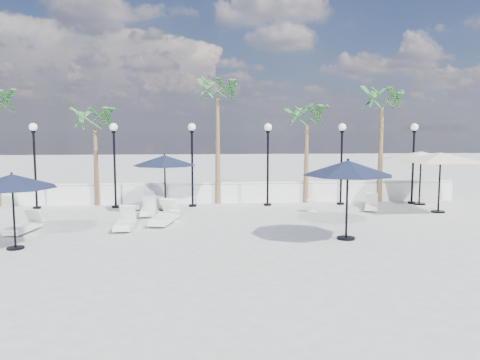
{
  "coord_description": "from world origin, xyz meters",
  "views": [
    {
      "loc": [
        0.44,
        -15.0,
        3.62
      ],
      "look_at": [
        1.99,
        3.96,
        1.5
      ],
      "focal_mm": 35.0,
      "sensor_mm": 36.0,
      "label": 1
    }
  ],
  "objects": [
    {
      "name": "parasol_navy_right",
      "position": [
        5.13,
        -0.34,
        2.33
      ],
      "size": [
        2.96,
        2.96,
        2.65
      ],
      "color": "black",
      "rests_on": "ground"
    },
    {
      "name": "palm_1",
      "position": [
        -4.5,
        7.3,
        3.75
      ],
      "size": [
        2.6,
        2.6,
        4.7
      ],
      "color": "brown",
      "rests_on": "ground"
    },
    {
      "name": "parasol_cream_sq_b",
      "position": [
        10.74,
        6.2,
        2.51
      ],
      "size": [
        5.42,
        5.42,
        2.71
      ],
      "color": "black",
      "rests_on": "ground"
    },
    {
      "name": "lamppost_1",
      "position": [
        -7.0,
        6.5,
        2.49
      ],
      "size": [
        0.36,
        0.36,
        3.84
      ],
      "color": "black",
      "rests_on": "ground"
    },
    {
      "name": "lamppost_6",
      "position": [
        10.5,
        6.5,
        2.49
      ],
      "size": [
        0.36,
        0.36,
        3.84
      ],
      "color": "black",
      "rests_on": "ground"
    },
    {
      "name": "lounger_5",
      "position": [
        -1.0,
        2.64,
        0.26
      ],
      "size": [
        1.1,
        2.17,
        0.78
      ],
      "rotation": [
        0.0,
        0.0,
        -0.22
      ],
      "color": "silver",
      "rests_on": "ground"
    },
    {
      "name": "lamppost_3",
      "position": [
        0.0,
        6.5,
        2.49
      ],
      "size": [
        0.36,
        0.36,
        3.84
      ],
      "color": "black",
      "rests_on": "ground"
    },
    {
      "name": "palm_2",
      "position": [
        1.2,
        7.3,
        5.12
      ],
      "size": [
        2.6,
        2.6,
        6.1
      ],
      "color": "brown",
      "rests_on": "ground"
    },
    {
      "name": "lounger_3",
      "position": [
        -1.81,
        4.52,
        0.23
      ],
      "size": [
        0.66,
        1.81,
        0.67
      ],
      "rotation": [
        0.0,
        0.0,
        0.04
      ],
      "color": "silver",
      "rests_on": "ground"
    },
    {
      "name": "side_table_2",
      "position": [
        5.22,
        4.71,
        0.31
      ],
      "size": [
        0.53,
        0.53,
        0.52
      ],
      "color": "silver",
      "rests_on": "ground"
    },
    {
      "name": "lamppost_4",
      "position": [
        3.5,
        6.5,
        2.49
      ],
      "size": [
        0.36,
        0.36,
        3.84
      ],
      "color": "black",
      "rests_on": "ground"
    },
    {
      "name": "lamppost_5",
      "position": [
        7.0,
        6.5,
        2.49
      ],
      "size": [
        0.36,
        0.36,
        3.84
      ],
      "color": "black",
      "rests_on": "ground"
    },
    {
      "name": "parasol_navy_mid",
      "position": [
        -1.18,
        5.58,
        2.2
      ],
      "size": [
        2.79,
        2.79,
        2.5
      ],
      "color": "black",
      "rests_on": "ground"
    },
    {
      "name": "lounger_0",
      "position": [
        -5.74,
        1.49,
        0.22
      ],
      "size": [
        0.86,
        1.81,
        0.65
      ],
      "rotation": [
        0.0,
        0.0,
        -0.18
      ],
      "color": "silver",
      "rests_on": "ground"
    },
    {
      "name": "parasol_cream_sq_a",
      "position": [
        10.59,
        4.12,
        2.57
      ],
      "size": [
        5.65,
        5.65,
        2.77
      ],
      "color": "black",
      "rests_on": "ground"
    },
    {
      "name": "lounger_4",
      "position": [
        -2.33,
        1.84,
        0.23
      ],
      "size": [
        0.62,
        1.84,
        0.69
      ],
      "rotation": [
        0.0,
        0.0,
        0.01
      ],
      "color": "silver",
      "rests_on": "ground"
    },
    {
      "name": "lamppost_2",
      "position": [
        -3.5,
        6.5,
        2.49
      ],
      "size": [
        0.36,
        0.36,
        3.84
      ],
      "color": "black",
      "rests_on": "ground"
    },
    {
      "name": "lounger_6",
      "position": [
        7.94,
        4.94,
        0.21
      ],
      "size": [
        1.1,
        1.73,
        0.62
      ],
      "rotation": [
        0.0,
        0.0,
        -0.38
      ],
      "color": "silver",
      "rests_on": "ground"
    },
    {
      "name": "side_table_1",
      "position": [
        -0.63,
        3.09,
        0.26
      ],
      "size": [
        0.45,
        0.45,
        0.44
      ],
      "color": "silver",
      "rests_on": "ground"
    },
    {
      "name": "balustrade",
      "position": [
        0.0,
        7.5,
        0.47
      ],
      "size": [
        26.0,
        0.3,
        1.01
      ],
      "color": "silver",
      "rests_on": "ground"
    },
    {
      "name": "palm_3",
      "position": [
        5.5,
        7.3,
        3.95
      ],
      "size": [
        2.6,
        2.6,
        4.9
      ],
      "color": "brown",
      "rests_on": "ground"
    },
    {
      "name": "palm_4",
      "position": [
        9.2,
        7.3,
        4.73
      ],
      "size": [
        2.6,
        2.6,
        5.7
      ],
      "color": "brown",
      "rests_on": "ground"
    },
    {
      "name": "parasol_navy_left",
      "position": [
        -5.17,
        -0.74,
        2.04
      ],
      "size": [
        2.63,
        2.63,
        2.32
      ],
      "color": "black",
      "rests_on": "ground"
    },
    {
      "name": "lounger_2",
      "position": [
        -2.21,
        6.22,
        0.21
      ],
      "size": [
        1.16,
        1.73,
        0.62
      ],
      "rotation": [
        0.0,
        0.0,
        -0.42
      ],
      "color": "silver",
      "rests_on": "ground"
    },
    {
      "name": "ground",
      "position": [
        0.0,
        0.0,
        0.0
      ],
      "size": [
        100.0,
        100.0,
        0.0
      ],
      "primitive_type": "plane",
      "color": "gray",
      "rests_on": "ground"
    }
  ]
}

